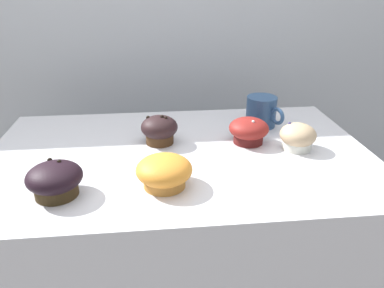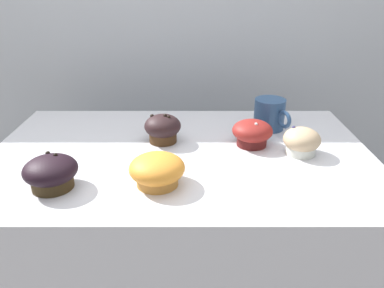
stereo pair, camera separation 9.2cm
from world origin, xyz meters
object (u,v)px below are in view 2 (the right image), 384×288
muffin_back_left (164,128)px  muffin_front_right (303,142)px  muffin_front_left (254,133)px  coffee_cup (271,114)px  muffin_front_center (158,170)px  muffin_back_right (52,172)px

muffin_back_left → muffin_front_right: muffin_back_left is taller
muffin_front_left → muffin_front_right: bearing=-24.5°
muffin_front_right → coffee_cup: bearing=106.0°
muffin_front_center → muffin_front_left: (0.24, 0.21, 0.00)m
muffin_front_center → muffin_front_right: (0.36, 0.15, -0.00)m
muffin_back_left → coffee_cup: (0.31, 0.10, 0.01)m
muffin_back_left → muffin_back_right: 0.33m
muffin_front_left → muffin_back_right: bearing=-154.5°
muffin_front_left → coffee_cup: (0.07, 0.12, 0.01)m
muffin_back_left → muffin_front_right: bearing=-12.1°
muffin_back_left → muffin_front_right: 0.37m
muffin_back_right → coffee_cup: 0.63m
coffee_cup → muffin_front_center: bearing=-133.2°
muffin_back_right → muffin_front_right: size_ratio=1.22×
muffin_back_left → muffin_front_left: muffin_back_left is taller
muffin_front_center → muffin_front_right: size_ratio=1.30×
muffin_front_left → muffin_front_center: bearing=-138.8°
muffin_front_left → coffee_cup: 0.14m
muffin_back_right → coffee_cup: (0.54, 0.34, 0.01)m
coffee_cup → muffin_back_left: bearing=-162.9°
muffin_back_left → muffin_front_right: size_ratio=1.06×
muffin_front_center → muffin_front_right: same height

